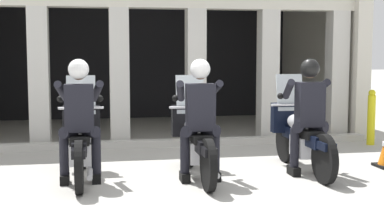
{
  "coord_description": "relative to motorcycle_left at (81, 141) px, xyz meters",
  "views": [
    {
      "loc": [
        -1.29,
        -6.62,
        1.65
      ],
      "look_at": [
        0.0,
        0.53,
        0.94
      ],
      "focal_mm": 49.17,
      "sensor_mm": 36.0,
      "label": 1
    }
  ],
  "objects": [
    {
      "name": "ground_plane",
      "position": [
        1.52,
        2.59,
        -0.5
      ],
      "size": [
        80.0,
        80.0,
        0.0
      ],
      "primitive_type": "plane",
      "color": "#A8A59E"
    },
    {
      "name": "station_building",
      "position": [
        1.34,
        4.79,
        1.4
      ],
      "size": [
        8.19,
        4.47,
        3.07
      ],
      "color": "black",
      "rests_on": "ground"
    },
    {
      "name": "kerb_strip",
      "position": [
        1.34,
        2.16,
        -0.44
      ],
      "size": [
        7.69,
        0.24,
        0.12
      ],
      "primitive_type": "cube",
      "color": "#B7B5AD",
      "rests_on": "ground"
    },
    {
      "name": "motorcycle_left",
      "position": [
        0.0,
        0.0,
        0.0
      ],
      "size": [
        0.62,
        2.04,
        1.35
      ],
      "rotation": [
        0.0,
        0.0,
        -0.03
      ],
      "color": "black",
      "rests_on": "ground"
    },
    {
      "name": "police_officer_left",
      "position": [
        -0.0,
        -0.28,
        0.44
      ],
      "size": [
        0.63,
        0.61,
        1.58
      ],
      "rotation": [
        0.0,
        0.0,
        -0.03
      ],
      "color": "black",
      "rests_on": "ground"
    },
    {
      "name": "motorcycle_center",
      "position": [
        1.52,
        -0.17,
        0.0
      ],
      "size": [
        0.62,
        2.04,
        1.35
      ],
      "rotation": [
        0.0,
        0.0,
        -0.12
      ],
      "color": "black",
      "rests_on": "ground"
    },
    {
      "name": "police_officer_center",
      "position": [
        1.52,
        -0.45,
        0.44
      ],
      "size": [
        0.63,
        0.61,
        1.58
      ],
      "rotation": [
        0.0,
        0.0,
        -0.12
      ],
      "color": "black",
      "rests_on": "ground"
    },
    {
      "name": "motorcycle_right",
      "position": [
        3.04,
        -0.07,
        0.0
      ],
      "size": [
        0.62,
        2.04,
        1.35
      ],
      "rotation": [
        0.0,
        0.0,
        -0.06
      ],
      "color": "black",
      "rests_on": "ground"
    },
    {
      "name": "police_officer_right",
      "position": [
        3.04,
        -0.36,
        0.44
      ],
      "size": [
        0.63,
        0.61,
        1.58
      ],
      "rotation": [
        0.0,
        0.0,
        -0.06
      ],
      "color": "black",
      "rests_on": "ground"
    },
    {
      "name": "bollard_kerbside",
      "position": [
        5.1,
        1.68,
        -0.0
      ],
      "size": [
        0.14,
        0.14,
        1.01
      ],
      "color": "yellow",
      "rests_on": "ground"
    }
  ]
}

